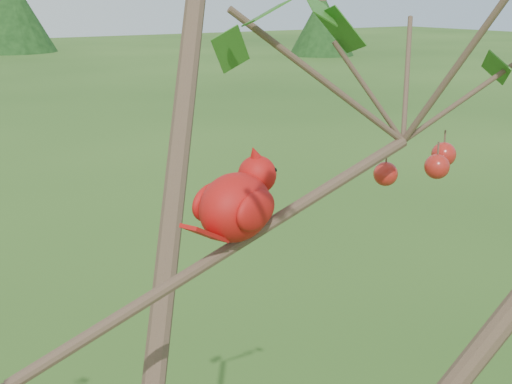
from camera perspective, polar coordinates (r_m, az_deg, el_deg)
crabapple_tree at (r=0.79m, az=-12.88°, el=-6.66°), size 2.35×2.05×2.95m
cardinal at (r=0.98m, az=-1.42°, el=-0.85°), size 0.19×0.13×0.14m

